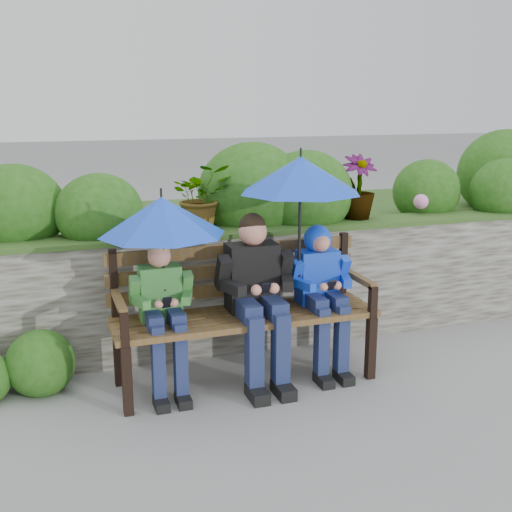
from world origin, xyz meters
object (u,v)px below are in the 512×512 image
object	(u,v)px
boy_right	(322,285)
umbrella_left	(162,216)
boy_left	(163,308)
park_bench	(242,304)
boy_middle	(257,290)
umbrella_right	(300,175)

from	to	relation	value
boy_right	umbrella_left	world-z (taller)	umbrella_left
boy_left	boy_right	xyz separation A→B (m)	(1.23, 0.01, 0.06)
boy_left	boy_right	world-z (taller)	boy_right
park_bench	boy_middle	distance (m)	0.18
boy_right	umbrella_right	xyz separation A→B (m)	(-0.18, 0.02, 0.84)
boy_right	park_bench	bearing A→B (deg)	172.70
boy_left	umbrella_right	bearing A→B (deg)	1.42
boy_left	umbrella_right	size ratio (longest dim) A/B	1.15
boy_left	park_bench	bearing A→B (deg)	8.12
park_bench	umbrella_right	distance (m)	1.05
boy_left	boy_right	bearing A→B (deg)	0.41
park_bench	umbrella_right	xyz separation A→B (m)	(0.43, -0.06, 0.96)
boy_middle	boy_right	size ratio (longest dim) A/B	1.11
boy_middle	park_bench	bearing A→B (deg)	127.67
park_bench	umbrella_right	size ratio (longest dim) A/B	2.03
umbrella_left	umbrella_right	world-z (taller)	umbrella_right
boy_left	umbrella_left	bearing A→B (deg)	55.37
umbrella_left	boy_left	bearing A→B (deg)	-124.63
park_bench	umbrella_right	world-z (taller)	umbrella_right
boy_right	boy_middle	bearing A→B (deg)	-177.25
boy_middle	umbrella_left	size ratio (longest dim) A/B	1.43
boy_middle	umbrella_right	bearing A→B (deg)	6.95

